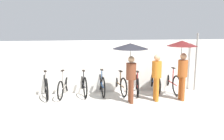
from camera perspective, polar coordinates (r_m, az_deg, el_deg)
ground_plane at (r=7.59m, az=1.10°, el=-9.21°), size 30.00×30.00×0.00m
back_wall at (r=9.38m, az=-0.66°, el=0.88°), size 12.62×0.12×1.94m
parked_bicycle_0 at (r=9.16m, az=-14.94°, el=-3.44°), size 0.54×1.75×1.00m
parked_bicycle_1 at (r=9.11m, az=-10.78°, el=-3.58°), size 0.52×1.70×0.99m
parked_bicycle_2 at (r=9.17m, az=-6.64°, el=-3.10°), size 0.44×1.77×1.07m
parked_bicycle_3 at (r=9.15m, az=-2.49°, el=-3.11°), size 0.44×1.69×1.03m
parked_bicycle_4 at (r=9.27m, az=1.56°, el=-3.04°), size 0.49×1.75×1.04m
parked_bicycle_5 at (r=9.28m, az=5.72°, el=-3.13°), size 0.46×1.68×1.01m
parked_bicycle_6 at (r=9.54m, az=9.46°, el=-2.68°), size 0.44×1.76×1.03m
parked_bicycle_7 at (r=9.72m, az=13.25°, el=-2.57°), size 0.44×1.83×1.04m
pedestrian_leading at (r=8.03m, az=4.26°, el=3.63°), size 1.16×1.16×1.94m
pedestrian_center at (r=8.36m, az=10.15°, el=-0.95°), size 0.32×0.32×1.57m
pedestrian_trailing at (r=8.60m, az=15.75°, el=3.64°), size 1.00×1.00×2.00m
awning_pole at (r=9.99m, az=18.66°, el=1.70°), size 0.07×0.07×2.20m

